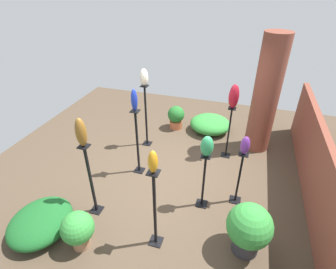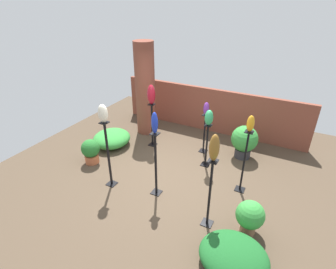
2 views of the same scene
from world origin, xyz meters
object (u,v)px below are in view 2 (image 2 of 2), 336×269
pedestal_jade (207,147)px  art_vase_ivory (103,113)px  art_vase_bronze (214,148)px  potted_plant_front_left (91,151)px  art_vase_ruby (151,95)px  art_vase_jade (209,118)px  potted_plant_mid_left (244,140)px  pedestal_bronze (209,197)px  pedestal_ruby (152,127)px  pedestal_ivory (109,157)px  art_vase_cobalt (155,123)px  pedestal_cobalt (156,167)px  potted_plant_back_center (250,216)px  art_vase_violet (206,109)px  art_vase_amber (251,124)px  pedestal_amber (244,165)px  pedestal_violet (204,135)px  brick_pillar (145,89)px

pedestal_jade → art_vase_ivory: size_ratio=2.91×
art_vase_bronze → potted_plant_front_left: size_ratio=0.75×
pedestal_jade → art_vase_ruby: bearing=171.7°
potted_plant_front_left → art_vase_ruby: bearing=58.2°
art_vase_jade → potted_plant_mid_left: art_vase_jade is taller
pedestal_bronze → pedestal_ruby: (-2.34, 2.00, -0.08)m
art_vase_ruby → potted_plant_mid_left: size_ratio=0.60×
pedestal_ivory → art_vase_cobalt: 1.40m
pedestal_cobalt → potted_plant_back_center: 1.97m
art_vase_bronze → pedestal_jade: bearing=111.6°
art_vase_ruby → art_vase_violet: bearing=13.7°
art_vase_cobalt → art_vase_amber: bearing=30.9°
pedestal_amber → potted_plant_back_center: bearing=-69.6°
pedestal_cobalt → pedestal_jade: bearing=69.4°
pedestal_violet → art_vase_amber: size_ratio=3.20×
pedestal_violet → art_vase_ruby: size_ratio=2.06×
art_vase_cobalt → brick_pillar: bearing=125.8°
pedestal_ruby → art_vase_bronze: bearing=-40.5°
pedestal_jade → art_vase_cobalt: (-0.55, -1.46, 1.14)m
pedestal_violet → pedestal_bronze: bearing=-67.4°
brick_pillar → potted_plant_mid_left: brick_pillar is taller
art_vase_amber → pedestal_amber: bearing=180.0°
brick_pillar → pedestal_ivory: brick_pillar is taller
brick_pillar → pedestal_violet: brick_pillar is taller
brick_pillar → pedestal_ivory: (0.67, -2.56, -0.62)m
art_vase_bronze → art_vase_ruby: art_vase_bronze is taller
art_vase_ivory → art_vase_violet: (1.29, 2.24, -0.47)m
pedestal_cobalt → art_vase_violet: size_ratio=4.33×
pedestal_ivory → art_vase_amber: bearing=23.9°
brick_pillar → pedestal_jade: size_ratio=2.43×
pedestal_bronze → pedestal_jade: bearing=111.6°
art_vase_bronze → potted_plant_front_left: art_vase_bronze is taller
art_vase_ivory → art_vase_violet: 2.63m
pedestal_violet → pedestal_bronze: size_ratio=0.77×
art_vase_violet → potted_plant_front_left: size_ratio=0.52×
art_vase_ivory → art_vase_violet: art_vase_ivory is taller
pedestal_violet → pedestal_amber: (1.27, -1.11, 0.17)m
art_vase_cobalt → potted_plant_mid_left: size_ratio=0.50×
pedestal_ruby → art_vase_jade: art_vase_jade is taller
pedestal_cobalt → pedestal_ruby: 2.02m
pedestal_bronze → art_vase_bronze: (0.00, 0.00, 0.98)m
art_vase_violet → art_vase_jade: 0.64m
art_vase_ruby → brick_pillar: bearing=132.6°
art_vase_bronze → potted_plant_back_center: bearing=12.1°
pedestal_ruby → potted_plant_front_left: (-0.90, -1.45, -0.22)m
art_vase_violet → art_vase_cobalt: (-0.27, -2.03, 0.41)m
pedestal_cobalt → art_vase_amber: bearing=30.9°
pedestal_cobalt → potted_plant_mid_left: bearing=60.8°
art_vase_cobalt → pedestal_bronze: bearing=-13.6°
art_vase_violet → pedestal_ivory: bearing=-120.0°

